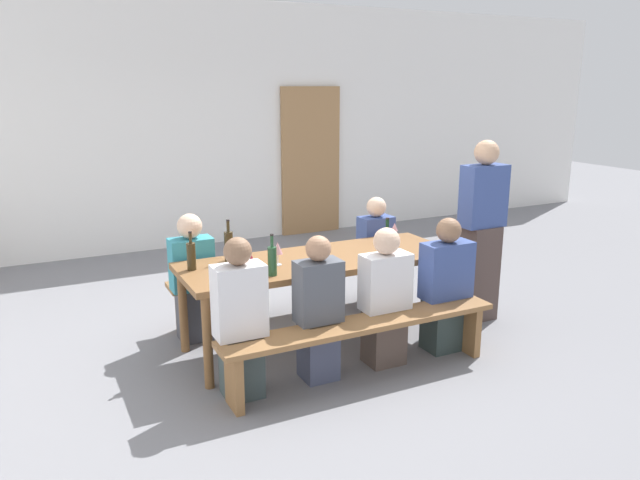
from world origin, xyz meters
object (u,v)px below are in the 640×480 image
at_px(seated_guest_near_2, 385,300).
at_px(wine_glass_3, 250,263).
at_px(seated_guest_far_0, 193,280).
at_px(seated_guest_far_1, 375,255).
at_px(standing_host, 481,234).
at_px(wine_glass_4, 388,232).
at_px(bench_far, 286,279).
at_px(wooden_door, 311,161).
at_px(wine_bottle_2, 387,242).
at_px(wine_glass_1, 248,254).
at_px(wine_bottle_1, 229,245).
at_px(tasting_table, 320,266).
at_px(wine_glass_2, 278,249).
at_px(wine_bottle_3, 272,260).
at_px(bench_near, 363,333).
at_px(seated_guest_near_1, 318,312).
at_px(wine_bottle_0, 191,256).
at_px(seated_guest_near_0, 240,323).
at_px(seated_guest_near_3, 446,289).
at_px(wine_glass_0, 395,228).

bearing_deg(seated_guest_near_2, wine_glass_3, 71.19).
distance_m(wine_glass_3, seated_guest_far_0, 0.89).
relative_size(seated_guest_far_1, standing_host, 0.66).
bearing_deg(seated_guest_far_0, seated_guest_near_2, 47.18).
bearing_deg(wine_glass_4, bench_far, 141.91).
bearing_deg(wooden_door, wine_bottle_2, -106.47).
relative_size(wine_glass_1, wine_glass_3, 1.03).
bearing_deg(seated_guest_near_2, wine_bottle_1, 50.32).
height_order(tasting_table, wine_glass_2, wine_glass_2).
bearing_deg(wine_bottle_3, bench_near, -40.11).
distance_m(bench_near, wine_bottle_1, 1.29).
bearing_deg(seated_guest_near_1, wine_bottle_3, 38.71).
relative_size(wine_bottle_0, wine_glass_3, 1.91).
relative_size(wooden_door, seated_guest_near_0, 1.83).
distance_m(bench_near, bench_far, 1.41).
bearing_deg(seated_guest_near_3, seated_guest_near_0, 90.00).
height_order(seated_guest_near_2, seated_guest_far_1, seated_guest_far_1).
bearing_deg(standing_host, tasting_table, -5.30).
bearing_deg(wine_bottle_3, bench_far, 61.57).
distance_m(wine_glass_0, seated_guest_far_0, 1.86).
bearing_deg(wine_glass_0, wine_glass_2, -167.90).
distance_m(wine_glass_4, seated_guest_near_1, 1.28).
bearing_deg(wooden_door, bench_far, -119.59).
xyz_separation_m(wooden_door, wine_bottle_1, (-2.34, -3.37, -0.17)).
bearing_deg(standing_host, seated_guest_near_2, 17.85).
bearing_deg(standing_host, wooden_door, -91.39).
relative_size(wine_bottle_0, seated_guest_near_2, 0.28).
xyz_separation_m(tasting_table, wine_bottle_1, (-0.69, 0.25, 0.20)).
bearing_deg(wine_bottle_1, wine_glass_2, -43.38).
relative_size(wine_glass_2, seated_guest_near_1, 0.17).
xyz_separation_m(wine_glass_0, wine_glass_2, (-1.26, -0.27, 0.02)).
bearing_deg(wine_bottle_0, seated_guest_far_1, 12.37).
xyz_separation_m(wine_glass_3, seated_guest_near_2, (0.97, -0.33, -0.34)).
bearing_deg(seated_guest_near_1, wine_bottle_0, 46.50).
bearing_deg(bench_near, standing_host, 19.81).
distance_m(wooden_door, wine_bottle_3, 4.46).
xyz_separation_m(bench_far, seated_guest_far_1, (0.88, -0.15, 0.16)).
xyz_separation_m(bench_near, seated_guest_near_2, (0.28, 0.15, 0.16)).
distance_m(wooden_door, bench_far, 3.42).
distance_m(wine_glass_1, seated_guest_near_0, 0.69).
height_order(wine_bottle_0, wine_glass_4, wine_bottle_0).
bearing_deg(seated_guest_far_0, wine_glass_0, 79.76).
distance_m(wine_bottle_0, wine_bottle_1, 0.35).
bearing_deg(wine_bottle_1, bench_far, 33.50).
distance_m(seated_guest_near_2, standing_host, 1.38).
bearing_deg(wine_glass_0, seated_guest_near_3, -91.07).
bearing_deg(seated_guest_near_2, wine_bottle_3, 70.02).
relative_size(bench_near, wine_glass_2, 11.75).
bearing_deg(standing_host, wine_glass_4, -18.44).
bearing_deg(wine_glass_4, seated_guest_far_0, 165.57).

